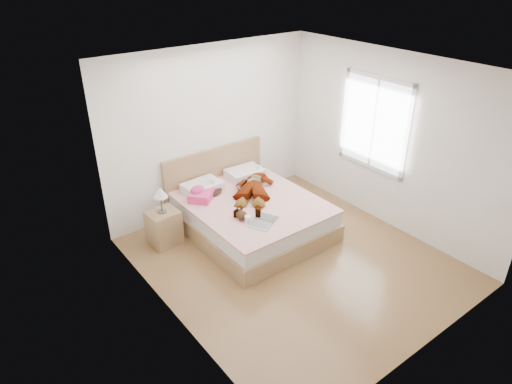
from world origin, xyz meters
TOP-DOWN VIEW (x-y plane):
  - ground at (0.00, 0.00)m, footprint 4.00×4.00m
  - woman at (0.20, 1.17)m, footprint 1.55×1.60m
  - hair at (-0.37, 1.62)m, footprint 0.57×0.63m
  - phone at (-0.30, 1.57)m, footprint 0.09×0.09m
  - room_shell at (1.77, 0.30)m, footprint 4.00×4.00m
  - bed at (0.00, 1.04)m, footprint 1.80×2.08m
  - towel at (-0.56, 1.46)m, footprint 0.50×0.49m
  - magazine at (-0.22, 0.38)m, footprint 0.52×0.45m
  - coffee_mug at (-0.39, 0.51)m, footprint 0.12×0.09m
  - plush_toy at (-0.42, 0.64)m, footprint 0.15×0.22m
  - nightstand at (-1.19, 1.46)m, footprint 0.44×0.40m

SIDE VIEW (x-z plane):
  - ground at x=0.00m, z-range 0.00..0.00m
  - bed at x=0.00m, z-range -0.22..0.78m
  - nightstand at x=-1.19m, z-range -0.15..0.75m
  - magazine at x=-0.22m, z-range 0.51..0.53m
  - hair at x=-0.37m, z-range 0.51..0.59m
  - coffee_mug at x=-0.39m, z-range 0.51..0.61m
  - plush_toy at x=-0.42m, z-range 0.51..0.63m
  - towel at x=-0.56m, z-range 0.49..0.69m
  - woman at x=0.20m, z-range 0.51..0.73m
  - phone at x=-0.30m, z-range 0.66..0.71m
  - room_shell at x=1.77m, z-range -0.50..3.50m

